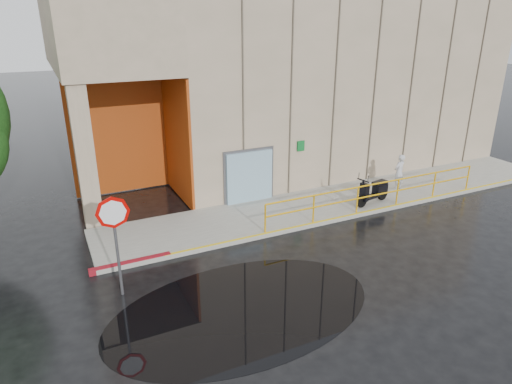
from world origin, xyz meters
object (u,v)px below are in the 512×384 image
Objects in this scene: scooter at (374,185)px; red_curb at (131,264)px; stop_sign at (114,226)px; person at (399,172)px.

red_curb is at bearing 171.14° from scooter.
red_curb is at bearing 94.45° from stop_sign.
person is 0.86× the size of scooter.
stop_sign is at bearing -0.84° from person.
stop_sign reaches higher than red_curb.
stop_sign is at bearing 178.91° from scooter.
stop_sign is 1.18× the size of red_curb.
scooter is 10.14m from stop_sign.
person is at bearing 6.36° from red_curb.
scooter is 9.45m from red_curb.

